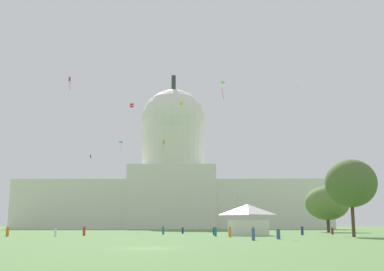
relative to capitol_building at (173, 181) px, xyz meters
name	(u,v)px	position (x,y,z in m)	size (l,w,h in m)	color
ground_plane	(147,248)	(5.84, -151.64, -18.89)	(800.00, 800.00, 0.00)	#567F42
capitol_building	(173,181)	(0.00, 0.00, 0.00)	(122.40, 26.33, 63.09)	silver
event_tent	(248,220)	(18.64, -107.68, -16.23)	(7.63, 6.79, 5.33)	white
tree_east_mid	(327,203)	(41.49, -74.02, -11.94)	(11.56, 10.05, 11.05)	#4C3823
tree_east_near	(351,183)	(34.01, -116.21, -10.65)	(10.83, 10.73, 12.01)	#4C3823
person_teal_edge_west	(163,230)	(3.33, -97.94, -18.13)	(0.50, 0.50, 1.67)	#1E757A
person_teal_near_tree_west	(215,232)	(12.84, -112.34, -18.14)	(0.61, 0.61, 1.67)	#1E757A
person_orange_front_left	(230,232)	(14.89, -117.35, -18.12)	(0.41, 0.41, 1.68)	orange
person_orange_edge_east	(7,232)	(-20.29, -114.43, -18.11)	(0.56, 0.56, 1.72)	orange
person_white_deep_crowd	(55,232)	(-12.56, -114.61, -18.20)	(0.40, 0.40, 1.49)	silver
person_red_mid_left	(84,231)	(-9.47, -108.46, -18.14)	(0.62, 0.62, 1.65)	red
person_denim_front_center	(253,234)	(16.66, -132.84, -18.13)	(0.55, 0.55, 1.66)	#3D5684
person_maroon_aisle_center	(332,231)	(35.50, -98.97, -18.24)	(0.63, 0.63, 1.46)	maroon
person_navy_front_right	(214,231)	(12.97, -102.45, -18.19)	(0.59, 0.59, 1.56)	navy
person_navy_lawn_far_right	(183,230)	(6.88, -91.83, -18.21)	(0.54, 0.54, 1.51)	navy
person_navy_back_center	(302,231)	(28.81, -103.59, -18.10)	(0.64, 0.64, 1.74)	navy
person_denim_lawn_far_left	(278,234)	(20.47, -127.92, -18.21)	(0.67, 0.67, 1.54)	#3D5684
kite_black_mid	(91,157)	(-28.22, -23.35, 6.74)	(0.42, 1.09, 1.31)	black
kite_green_mid	(122,143)	(-11.04, -61.74, 5.09)	(1.50, 1.45, 2.63)	green
kite_orange_mid	(164,143)	(0.09, -55.01, 6.25)	(0.55, 0.53, 3.22)	orange
kite_turquoise_low	(237,192)	(22.73, -37.04, -6.88)	(1.78, 0.91, 2.44)	teal
kite_white_high	(94,53)	(-25.42, -37.44, 40.22)	(1.75, 0.86, 0.32)	white
kite_red_high	(132,105)	(-12.97, -30.45, 23.70)	(1.47, 1.45, 1.38)	red
kite_violet_low	(350,190)	(38.56, -101.12, -10.69)	(1.38, 1.76, 0.27)	purple
kite_yellow_high	(181,104)	(4.24, -28.60, 24.83)	(1.21, 1.21, 2.69)	yellow
kite_magenta_high	(70,80)	(-21.28, -79.68, 17.60)	(0.48, 0.70, 3.28)	#D1339E
kite_pink_high	(297,86)	(45.56, -27.10, 31.37)	(0.16, 0.87, 0.87)	pink
kite_lime_mid	(225,84)	(15.50, -99.98, 10.37)	(1.28, 1.75, 3.12)	#8CD133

